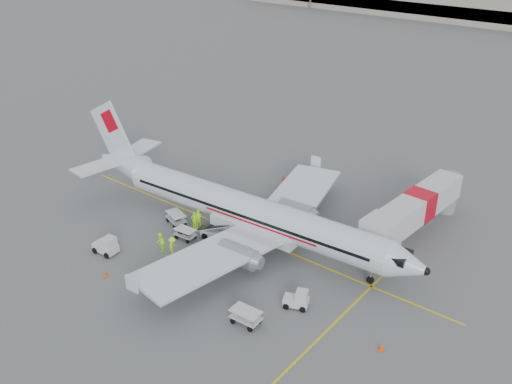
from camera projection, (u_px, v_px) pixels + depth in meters
ground at (243, 234)px, 55.83m from camera, size 360.00×360.00×0.00m
stripe_lead at (243, 234)px, 55.83m from camera, size 44.00×0.20×0.01m
stripe_cross at (320, 337)px, 42.49m from camera, size 0.20×20.00×0.01m
aircraft at (250, 191)px, 52.70m from camera, size 38.74×31.16×10.25m
jet_bridge at (418, 214)px, 54.74m from camera, size 4.54×17.50×4.54m
belt_loader at (220, 226)px, 54.55m from camera, size 5.12×3.11×2.60m
tug_fore at (296, 299)px, 45.41m from camera, size 2.28×1.81×1.54m
tug_mid at (164, 267)px, 49.23m from camera, size 2.43×1.83×1.67m
tug_aft at (105, 244)px, 52.43m from camera, size 2.38×1.50×1.76m
cart_loaded_a at (185, 234)px, 54.77m from camera, size 2.13×1.35×1.07m
cart_loaded_b at (176, 218)px, 57.34m from camera, size 2.63×2.06×1.21m
cart_empty_a at (216, 254)px, 51.48m from camera, size 2.51×1.61×1.25m
cart_empty_b at (246, 317)px, 43.63m from camera, size 2.41×1.51×1.22m
cone_nose at (381, 347)px, 41.11m from camera, size 0.39×0.39×0.64m
cone_port at (283, 178)px, 66.57m from camera, size 0.37×0.37×0.60m
cone_stbd at (105, 274)px, 49.25m from camera, size 0.34×0.34×0.56m
crew_a at (199, 218)px, 56.92m from camera, size 0.71×0.72×1.68m
crew_b at (160, 242)px, 52.69m from camera, size 1.12×1.14×1.85m
crew_c at (173, 246)px, 52.04m from camera, size 1.29×1.38×1.87m
crew_d at (195, 220)px, 56.38m from camera, size 1.08×0.47×1.84m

